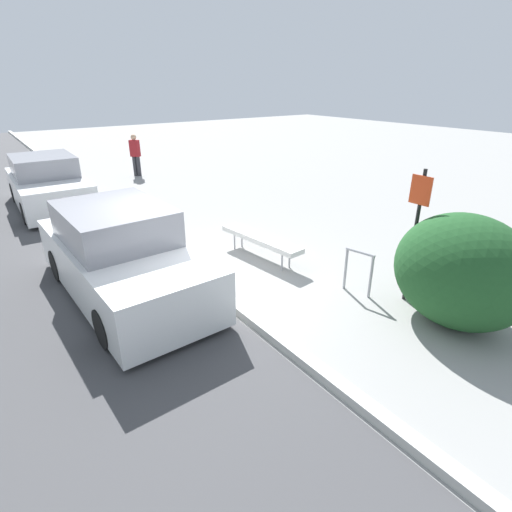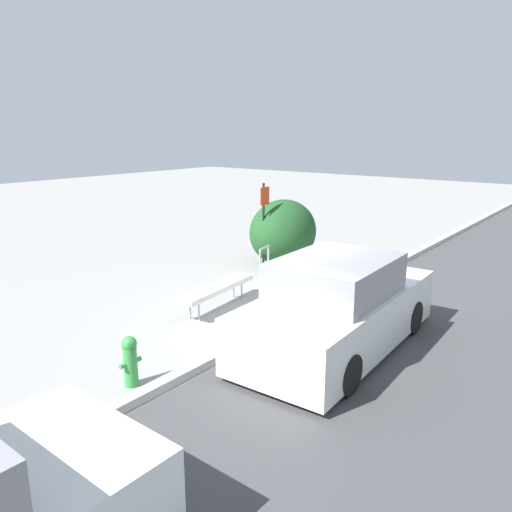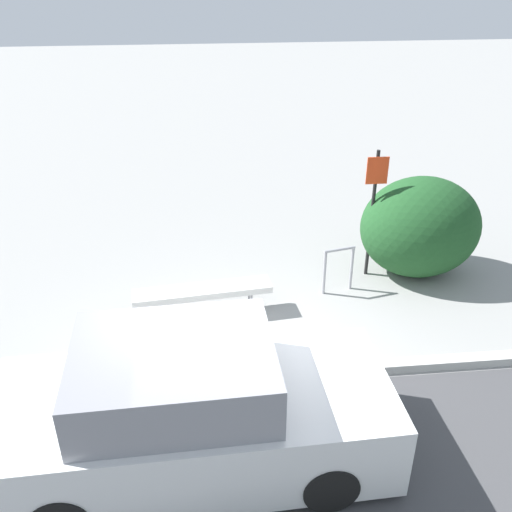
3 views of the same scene
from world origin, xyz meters
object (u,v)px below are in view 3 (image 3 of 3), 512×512
object	(u,v)px
bike_rack	(339,265)
sign_post	(373,203)
bench	(203,291)
parked_car_near	(190,413)

from	to	relation	value
bike_rack	sign_post	size ratio (longest dim) A/B	0.36
bench	parked_car_near	world-z (taller)	parked_car_near
bike_rack	sign_post	xyz separation A→B (m)	(0.65, 0.51, 0.88)
sign_post	parked_car_near	xyz separation A→B (m)	(-3.11, -3.90, -0.68)
bench	sign_post	bearing A→B (deg)	12.51
sign_post	parked_car_near	world-z (taller)	sign_post
bike_rack	parked_car_near	bearing A→B (deg)	-125.87
bench	bike_rack	bearing A→B (deg)	5.89
bench	bike_rack	world-z (taller)	bike_rack
bench	sign_post	world-z (taller)	sign_post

